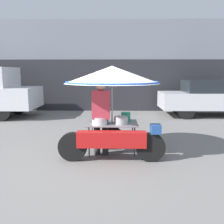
{
  "coord_description": "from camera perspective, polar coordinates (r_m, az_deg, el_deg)",
  "views": [
    {
      "loc": [
        0.45,
        -4.98,
        1.8
      ],
      "look_at": [
        0.35,
        0.46,
        0.94
      ],
      "focal_mm": 40.0,
      "sensor_mm": 36.0,
      "label": 1
    }
  ],
  "objects": [
    {
      "name": "parked_car",
      "position": [
        11.2,
        22.61,
        3.09
      ],
      "size": [
        4.65,
        1.67,
        1.49
      ],
      "color": "black",
      "rests_on": "ground"
    },
    {
      "name": "shopfront_building",
      "position": [
        12.81,
        -0.94,
        10.3
      ],
      "size": [
        28.0,
        2.06,
        4.21
      ],
      "color": "gray",
      "rests_on": "ground"
    },
    {
      "name": "vendor_motorcycle_cart",
      "position": [
        5.44,
        0.04,
        6.3
      ],
      "size": [
        2.19,
        2.09,
        1.94
      ],
      "color": "black",
      "rests_on": "ground"
    },
    {
      "name": "ground_plane",
      "position": [
        5.31,
        -3.91,
        -10.8
      ],
      "size": [
        36.0,
        36.0,
        0.0
      ],
      "primitive_type": "plane",
      "color": "slate"
    },
    {
      "name": "vendor_person",
      "position": [
        5.39,
        -2.53,
        -0.36
      ],
      "size": [
        0.38,
        0.22,
        1.64
      ],
      "color": "#2D2D33",
      "rests_on": "ground"
    }
  ]
}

